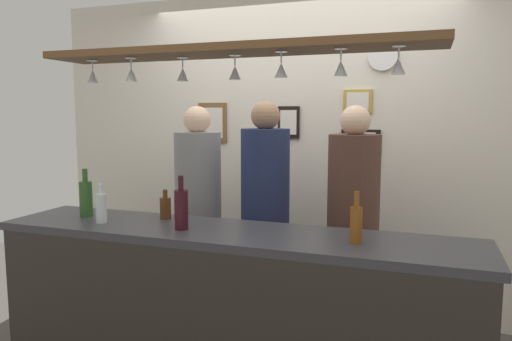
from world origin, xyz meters
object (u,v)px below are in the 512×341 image
at_px(picture_frame_lower_pair, 361,141).
at_px(picture_frame_crest, 289,122).
at_px(bottle_beer_brown_stubby, 165,207).
at_px(bottle_beer_amber_tall, 356,223).
at_px(picture_frame_caricature, 213,123).
at_px(bottle_champagne_green, 86,198).
at_px(person_left_grey_shirt, 198,197).
at_px(wall_clock, 383,56).
at_px(bottle_soda_clear, 101,207).
at_px(picture_frame_upper_small, 358,101).
at_px(person_middle_navy_shirt, 265,198).
at_px(bottle_wine_dark_red, 181,208).
at_px(person_right_brown_shirt, 353,207).

relative_size(picture_frame_lower_pair, picture_frame_crest, 1.15).
bearing_deg(bottle_beer_brown_stubby, picture_frame_crest, 71.62).
distance_m(bottle_beer_amber_tall, picture_frame_caricature, 2.08).
bearing_deg(bottle_champagne_green, person_left_grey_shirt, 60.09).
relative_size(bottle_beer_amber_tall, wall_clock, 1.18).
bearing_deg(bottle_soda_clear, bottle_beer_brown_stubby, 36.42).
relative_size(picture_frame_lower_pair, picture_frame_upper_small, 1.36).
relative_size(person_left_grey_shirt, bottle_soda_clear, 7.28).
bearing_deg(person_middle_navy_shirt, picture_frame_upper_small, 50.50).
height_order(person_middle_navy_shirt, picture_frame_crest, person_middle_navy_shirt).
height_order(person_left_grey_shirt, bottle_wine_dark_red, person_left_grey_shirt).
height_order(person_right_brown_shirt, bottle_beer_brown_stubby, person_right_brown_shirt).
distance_m(person_middle_navy_shirt, person_right_brown_shirt, 0.61).
height_order(bottle_champagne_green, wall_clock, wall_clock).
xyz_separation_m(bottle_soda_clear, picture_frame_crest, (0.72, 1.48, 0.47)).
bearing_deg(bottle_beer_brown_stubby, person_right_brown_shirt, 30.34).
bearing_deg(picture_frame_upper_small, picture_frame_crest, 180.00).
xyz_separation_m(person_left_grey_shirt, person_middle_navy_shirt, (0.52, -0.00, 0.02)).
bearing_deg(picture_frame_lower_pair, person_right_brown_shirt, -85.93).
height_order(person_right_brown_shirt, bottle_champagne_green, person_right_brown_shirt).
relative_size(bottle_wine_dark_red, bottle_soda_clear, 1.30).
bearing_deg(picture_frame_caricature, bottle_champagne_green, -99.82).
relative_size(bottle_beer_brown_stubby, bottle_soda_clear, 0.78).
distance_m(bottle_beer_amber_tall, picture_frame_upper_small, 1.58).
xyz_separation_m(person_right_brown_shirt, bottle_beer_brown_stubby, (-1.05, -0.61, 0.04)).
relative_size(person_left_grey_shirt, picture_frame_caricature, 4.93).
bearing_deg(person_middle_navy_shirt, picture_frame_crest, 91.49).
bearing_deg(picture_frame_caricature, bottle_beer_amber_tall, -44.95).
bearing_deg(bottle_soda_clear, picture_frame_upper_small, 49.40).
distance_m(bottle_beer_brown_stubby, picture_frame_lower_pair, 1.65).
bearing_deg(person_left_grey_shirt, person_middle_navy_shirt, -0.00).
distance_m(person_left_grey_shirt, picture_frame_caricature, 0.86).
xyz_separation_m(picture_frame_caricature, wall_clock, (1.41, -0.01, 0.51)).
relative_size(bottle_beer_brown_stubby, picture_frame_caricature, 0.53).
xyz_separation_m(bottle_soda_clear, picture_frame_lower_pair, (1.30, 1.48, 0.33)).
xyz_separation_m(bottle_wine_dark_red, picture_frame_upper_small, (0.75, 1.47, 0.61)).
distance_m(bottle_beer_amber_tall, wall_clock, 1.72).
height_order(bottle_beer_amber_tall, wall_clock, wall_clock).
distance_m(person_left_grey_shirt, bottle_wine_dark_red, 0.88).
relative_size(person_middle_navy_shirt, bottle_beer_amber_tall, 6.57).
relative_size(bottle_wine_dark_red, picture_frame_caricature, 0.88).
relative_size(person_left_grey_shirt, person_right_brown_shirt, 1.00).
bearing_deg(wall_clock, picture_frame_upper_small, 178.00).
distance_m(bottle_champagne_green, picture_frame_crest, 1.71).
xyz_separation_m(person_middle_navy_shirt, wall_clock, (0.71, 0.64, 1.02)).
bearing_deg(bottle_beer_amber_tall, person_right_brown_shirt, 98.99).
distance_m(bottle_soda_clear, picture_frame_lower_pair, 2.00).
xyz_separation_m(bottle_wine_dark_red, picture_frame_lower_pair, (0.78, 1.47, 0.31)).
height_order(person_left_grey_shirt, person_right_brown_shirt, same).
height_order(person_right_brown_shirt, bottle_beer_amber_tall, person_right_brown_shirt).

